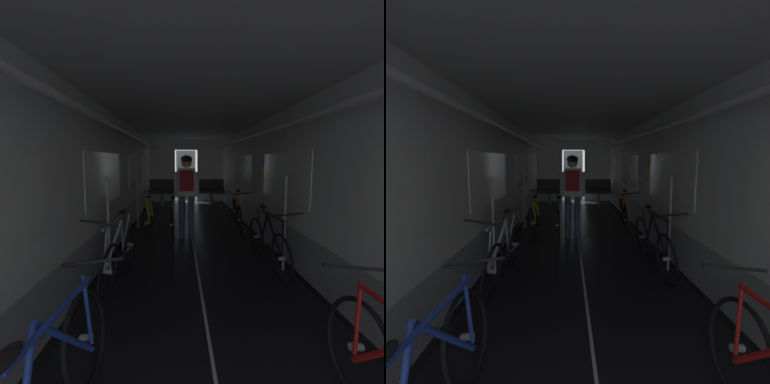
# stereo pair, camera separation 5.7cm
# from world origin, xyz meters

# --- Properties ---
(train_car_shell) EXTENTS (3.14, 12.34, 2.57)m
(train_car_shell) POSITION_xyz_m (-0.00, 3.60, 1.70)
(train_car_shell) COLOR black
(train_car_shell) RESTS_ON ground
(bench_seat_far_left) EXTENTS (0.98, 0.51, 0.95)m
(bench_seat_far_left) POSITION_xyz_m (-0.90, 8.07, 0.57)
(bench_seat_far_left) COLOR gray
(bench_seat_far_left) RESTS_ON ground
(bench_seat_far_right) EXTENTS (0.98, 0.51, 0.95)m
(bench_seat_far_right) POSITION_xyz_m (0.90, 8.07, 0.57)
(bench_seat_far_right) COLOR gray
(bench_seat_far_right) RESTS_ON ground
(bicycle_silver) EXTENTS (0.46, 1.70, 0.96)m
(bicycle_silver) POSITION_xyz_m (-1.07, 1.90, 0.38)
(bicycle_silver) COLOR black
(bicycle_silver) RESTS_ON ground
(bicycle_orange) EXTENTS (0.44, 1.69, 0.95)m
(bicycle_orange) POSITION_xyz_m (1.11, 4.52, 0.38)
(bicycle_orange) COLOR black
(bicycle_orange) RESTS_ON ground
(bicycle_black) EXTENTS (0.44, 1.69, 0.95)m
(bicycle_black) POSITION_xyz_m (1.07, 2.22, 0.38)
(bicycle_black) COLOR black
(bicycle_black) RESTS_ON ground
(bicycle_yellow) EXTENTS (0.44, 1.69, 0.95)m
(bicycle_yellow) POSITION_xyz_m (-0.97, 4.29, 0.38)
(bicycle_yellow) COLOR black
(bicycle_yellow) RESTS_ON ground
(person_cyclist_aisle) EXTENTS (0.53, 0.40, 1.73)m
(person_cyclist_aisle) POSITION_xyz_m (-0.12, 3.83, 1.07)
(person_cyclist_aisle) COLOR #384C75
(person_cyclist_aisle) RESTS_ON ground
(bicycle_teal_in_aisle) EXTENTS (0.44, 1.69, 0.94)m
(bicycle_teal_in_aisle) POSITION_xyz_m (-0.43, 4.09, 0.38)
(bicycle_teal_in_aisle) COLOR black
(bicycle_teal_in_aisle) RESTS_ON ground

